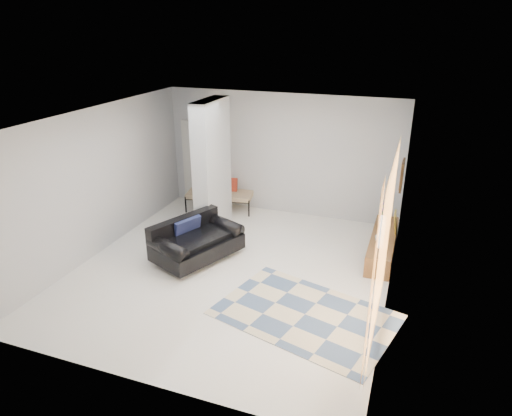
% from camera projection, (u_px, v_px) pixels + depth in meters
% --- Properties ---
extents(floor, '(6.00, 6.00, 0.00)m').
position_uv_depth(floor, '(232.00, 270.00, 8.39)').
color(floor, white).
rests_on(floor, ground).
extents(ceiling, '(6.00, 6.00, 0.00)m').
position_uv_depth(ceiling, '(229.00, 118.00, 7.32)').
color(ceiling, white).
rests_on(ceiling, wall_back).
extents(wall_back, '(6.00, 0.00, 6.00)m').
position_uv_depth(wall_back, '(281.00, 155.00, 10.47)').
color(wall_back, '#B8B9BC').
rests_on(wall_back, ground).
extents(wall_front, '(6.00, 0.00, 6.00)m').
position_uv_depth(wall_front, '(130.00, 287.00, 5.25)').
color(wall_front, '#B8B9BC').
rests_on(wall_front, ground).
extents(wall_left, '(0.00, 6.00, 6.00)m').
position_uv_depth(wall_left, '(98.00, 181.00, 8.72)').
color(wall_left, '#B8B9BC').
rests_on(wall_left, ground).
extents(wall_right, '(0.00, 6.00, 6.00)m').
position_uv_depth(wall_right, '(396.00, 221.00, 6.99)').
color(wall_right, '#B8B9BC').
rests_on(wall_right, ground).
extents(partition_column, '(0.35, 1.20, 2.80)m').
position_uv_depth(partition_column, '(212.00, 167.00, 9.59)').
color(partition_column, '#AAAEB1').
rests_on(partition_column, floor).
extents(hallway_door, '(0.85, 0.06, 2.04)m').
position_uv_depth(hallway_door, '(199.00, 162.00, 11.24)').
color(hallway_door, silver).
rests_on(hallway_door, floor).
extents(curtain, '(0.00, 2.55, 2.55)m').
position_uv_depth(curtain, '(384.00, 250.00, 6.00)').
color(curtain, '#F4A240').
rests_on(curtain, wall_right).
extents(wall_art, '(0.04, 0.45, 0.55)m').
position_uv_depth(wall_art, '(402.00, 175.00, 8.27)').
color(wall_art, '#3C2510').
rests_on(wall_art, wall_right).
extents(media_console, '(0.45, 2.05, 0.80)m').
position_uv_depth(media_console, '(382.00, 245.00, 8.89)').
color(media_console, brown).
rests_on(media_console, floor).
extents(loveseat, '(1.53, 1.89, 0.76)m').
position_uv_depth(loveseat, '(195.00, 241.00, 8.70)').
color(loveseat, silver).
rests_on(loveseat, floor).
extents(daybed, '(1.65, 0.93, 0.77)m').
position_uv_depth(daybed, '(219.00, 192.00, 10.96)').
color(daybed, black).
rests_on(daybed, floor).
extents(area_rug, '(3.02, 2.40, 0.01)m').
position_uv_depth(area_rug, '(305.00, 315.00, 7.10)').
color(area_rug, beige).
rests_on(area_rug, floor).
extents(cylinder_lamp, '(0.11, 0.11, 0.62)m').
position_uv_depth(cylinder_lamp, '(381.00, 232.00, 8.24)').
color(cylinder_lamp, beige).
rests_on(cylinder_lamp, media_console).
extents(bronze_figurine, '(0.14, 0.14, 0.25)m').
position_uv_depth(bronze_figurine, '(385.00, 215.00, 9.40)').
color(bronze_figurine, '#322616').
rests_on(bronze_figurine, media_console).
extents(vase, '(0.19, 0.19, 0.19)m').
position_uv_depth(vase, '(380.00, 236.00, 8.58)').
color(vase, silver).
rests_on(vase, media_console).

